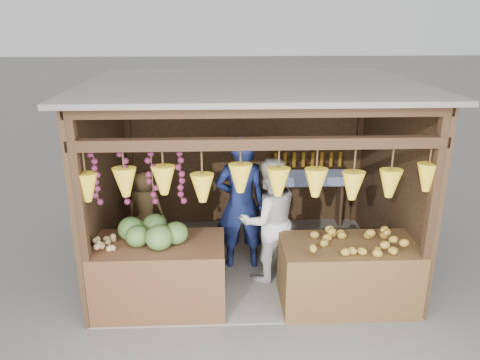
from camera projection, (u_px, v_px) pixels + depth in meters
name	position (u px, v px, depth m)	size (l,w,h in m)	color
ground	(250.00, 262.00, 6.95)	(80.00, 80.00, 0.00)	#514F49
stall_structure	(249.00, 156.00, 6.37)	(4.30, 3.30, 2.66)	slate
back_shelf	(307.00, 178.00, 7.92)	(1.25, 0.32, 1.32)	#382314
counter_left	(161.00, 276.00, 5.75)	(1.58, 0.85, 0.88)	#492C18
counter_right	(347.00, 274.00, 5.83)	(1.65, 0.85, 0.83)	#523A1B
stool	(148.00, 249.00, 7.04)	(0.30, 0.30, 0.28)	black
man_standing	(241.00, 203.00, 6.55)	(0.71, 0.47, 1.96)	navy
woman_standing	(269.00, 220.00, 6.28)	(0.84, 0.66, 1.74)	silver
vendor_seated	(145.00, 207.00, 6.82)	(0.54, 0.35, 1.10)	brown
melon_pile	(150.00, 230.00, 5.57)	(1.00, 0.50, 0.32)	#234E14
tanfruit_pile	(105.00, 242.00, 5.49)	(0.34, 0.40, 0.13)	#A88F4D
mango_pile	(358.00, 238.00, 5.61)	(1.40, 0.64, 0.22)	#B15217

